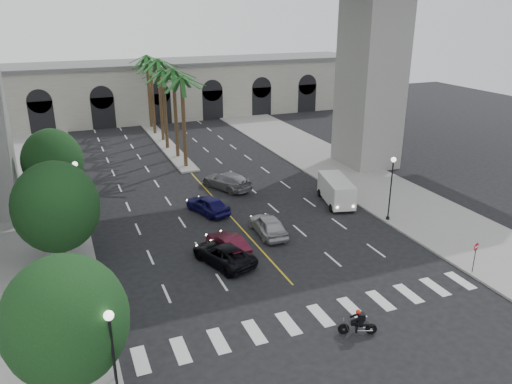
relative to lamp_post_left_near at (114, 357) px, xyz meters
name	(u,v)px	position (x,y,z in m)	size (l,w,h in m)	color
ground	(308,302)	(11.40, 5.00, -3.22)	(140.00, 140.00, 0.00)	black
sidewalk_left	(33,239)	(-3.60, 20.00, -3.15)	(8.00, 100.00, 0.15)	gray
sidewalk_right	(374,187)	(26.40, 20.00, -3.15)	(8.00, 100.00, 0.15)	gray
median	(166,144)	(11.40, 43.00, -3.12)	(2.00, 24.00, 0.20)	gray
pier_building	(139,91)	(11.40, 60.00, 1.04)	(71.00, 10.50, 8.50)	beige
palm_a	(182,82)	(11.40, 33.00, 5.88)	(3.20, 3.20, 10.30)	#47331E
palm_b	(173,74)	(11.50, 37.00, 6.15)	(3.20, 3.20, 10.60)	#47331E
palm_c	(163,74)	(11.20, 41.00, 5.69)	(3.20, 3.20, 10.10)	#47331E
palm_d	(158,64)	(11.55, 45.00, 6.43)	(3.20, 3.20, 10.90)	#47331E
palm_e	(150,65)	(11.30, 49.00, 5.97)	(3.20, 3.20, 10.40)	#47331E
palm_f	(147,59)	(11.60, 53.00, 6.24)	(3.20, 3.20, 10.70)	#47331E
street_tree_near	(66,321)	(-1.60, 2.00, 0.80)	(5.20, 5.20, 6.89)	#382616
street_tree_mid	(56,207)	(-1.60, 15.00, 0.99)	(5.44, 5.44, 7.21)	#382616
street_tree_far	(53,161)	(-1.60, 27.00, 0.68)	(5.04, 5.04, 6.68)	#382616
lamp_post_left_near	(114,357)	(0.00, 0.00, 0.00)	(0.40, 0.40, 5.35)	black
lamp_post_left_far	(78,188)	(0.00, 21.00, 0.00)	(0.40, 0.40, 5.35)	black
lamp_post_right	(391,183)	(22.80, 13.00, 0.00)	(0.40, 0.40, 5.35)	black
traffic_signal_near	(110,335)	(0.10, 2.50, -0.71)	(0.25, 0.18, 3.65)	black
traffic_signal_far	(101,291)	(0.10, 6.50, -0.71)	(0.25, 0.18, 3.65)	black
motorcycle_rider	(359,323)	(12.42, 1.29, -2.55)	(1.94, 0.89, 1.48)	black
car_a	(268,225)	(12.90, 14.32, -2.45)	(1.83, 4.55, 1.55)	#A5A5A9
car_b	(228,244)	(9.12, 12.61, -2.53)	(1.46, 4.19, 1.38)	#470E1D
car_c	(223,254)	(8.32, 11.34, -2.53)	(2.29, 4.97, 1.38)	black
car_d	(227,181)	(13.31, 25.12, -2.43)	(2.22, 5.46, 1.58)	slate
car_e	(208,204)	(9.90, 20.05, -2.46)	(1.81, 4.49, 1.53)	#13104D
cargo_van	(336,190)	(20.89, 17.88, -1.98)	(3.13, 5.56, 2.23)	silver
pedestrian_a	(51,290)	(-2.41, 10.25, -2.26)	(0.59, 0.39, 1.63)	black
pedestrian_b	(48,293)	(-2.60, 10.03, -2.23)	(0.82, 0.64, 1.69)	black
do_not_enter_sign	(476,252)	(22.70, 3.88, -1.61)	(0.53, 0.18, 2.22)	black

